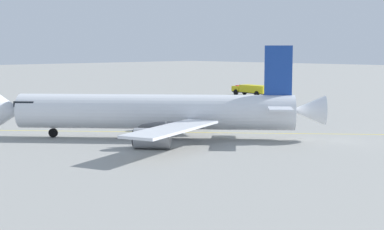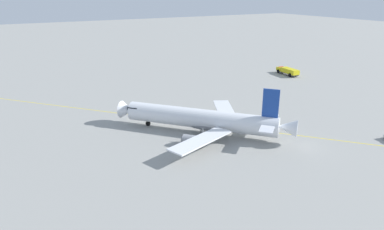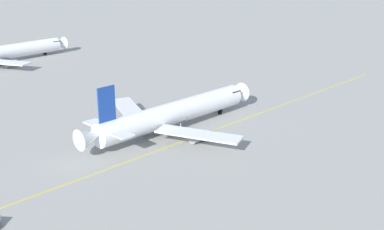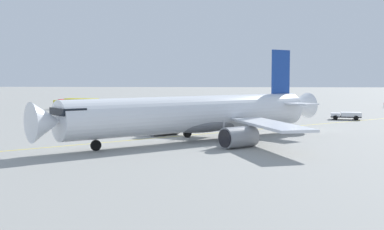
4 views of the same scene
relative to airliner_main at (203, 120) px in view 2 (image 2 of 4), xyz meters
name	(u,v)px [view 2 (image 2 of 4)]	position (x,y,z in m)	size (l,w,h in m)	color
ground_plane	(200,131)	(0.31, 1.32, -3.01)	(600.00, 600.00, 0.00)	gray
airliner_main	(203,120)	(0.00, 0.00, 0.00)	(28.47, 31.70, 11.01)	white
fire_tender_truck	(288,71)	(55.05, 31.27, -1.48)	(3.92, 10.35, 2.50)	#232326
taxiway_centreline	(219,126)	(5.49, 1.72, -3.01)	(87.19, 99.67, 0.01)	yellow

